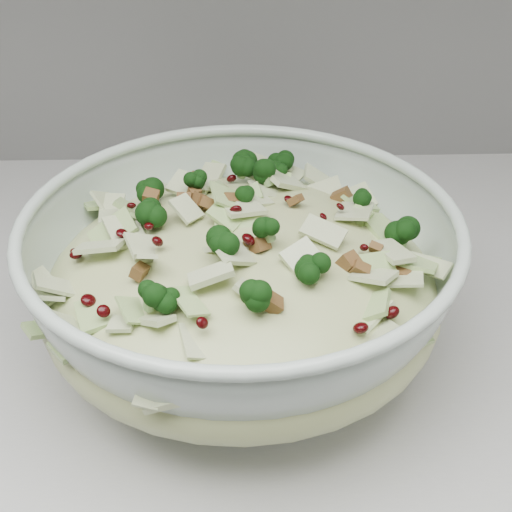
% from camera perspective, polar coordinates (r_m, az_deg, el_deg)
% --- Properties ---
extents(mixing_bowl, '(0.44, 0.44, 0.14)m').
position_cam_1_polar(mixing_bowl, '(0.57, -1.17, -2.38)').
color(mixing_bowl, '#B1C2B4').
rests_on(mixing_bowl, counter).
extents(salad, '(0.40, 0.40, 0.14)m').
position_cam_1_polar(salad, '(0.56, -1.20, -0.56)').
color(salad, '#B2BA7F').
rests_on(salad, mixing_bowl).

